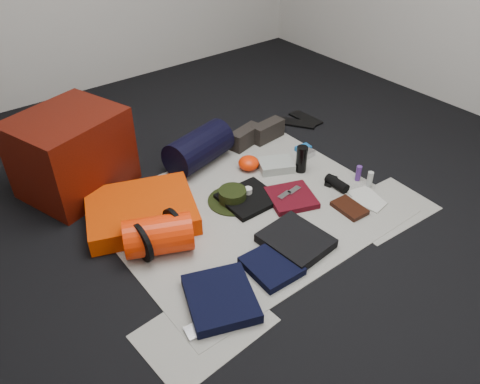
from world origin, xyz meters
TOP-DOWN VIEW (x-y plane):
  - floor at (0.00, 0.00)m, footprint 4.50×4.50m
  - newspaper_mat at (0.00, 0.00)m, footprint 1.60×1.30m
  - newspaper_sheet_front_left at (-0.70, -0.55)m, footprint 0.61×0.44m
  - newspaper_sheet_front_right at (0.65, -0.50)m, footprint 0.60×0.43m
  - red_cabinet at (-0.71, 0.85)m, footprint 0.73×0.67m
  - sleeping_pad at (-0.55, 0.32)m, footprint 0.74×0.68m
  - stuff_sack at (-0.60, 0.02)m, footprint 0.41×0.34m
  - sack_strap_left at (-0.70, 0.02)m, footprint 0.02×0.22m
  - sack_strap_right at (-0.50, 0.02)m, footprint 0.02×0.22m
  - navy_duffel at (0.05, 0.60)m, footprint 0.51×0.35m
  - boonie_brim at (-0.03, 0.12)m, footprint 0.39×0.39m
  - boonie_crown at (-0.03, 0.12)m, footprint 0.17×0.17m
  - hiking_boot_left at (0.45, 0.60)m, footprint 0.28×0.16m
  - hiking_boot_right at (0.64, 0.57)m, footprint 0.27×0.13m
  - flip_flop_left at (0.98, 0.61)m, footprint 0.26×0.31m
  - flip_flop_right at (1.09, 0.62)m, footprint 0.11×0.28m
  - trousers_navy_a at (-0.56, -0.48)m, footprint 0.42×0.44m
  - trousers_navy_b at (-0.22, -0.46)m, footprint 0.25×0.28m
  - trousers_charcoal at (0.01, -0.40)m, footprint 0.33×0.37m
  - black_tshirt at (0.05, 0.07)m, footprint 0.32×0.30m
  - red_shirt at (0.26, -0.09)m, footprint 0.34×0.34m
  - orange_stuff_sack at (0.27, 0.34)m, footprint 0.18×0.18m
  - first_aid_pouch at (0.42, 0.23)m, footprint 0.28×0.25m
  - water_bottle at (0.53, 0.11)m, footprint 0.08×0.08m
  - speaker at (0.58, -0.17)m, footprint 0.06×0.16m
  - compact_camera at (0.69, 0.21)m, footprint 0.11×0.07m
  - cyan_case at (0.73, 0.28)m, footprint 0.11×0.08m
  - toiletry_purple at (0.75, -0.20)m, footprint 0.04×0.04m
  - toiletry_clear at (0.75, -0.29)m, footprint 0.04×0.04m
  - paperback_book at (0.47, -0.38)m, footprint 0.14×0.21m
  - map_booklet at (0.62, -0.40)m, footprint 0.16×0.21m
  - map_printout at (0.64, -0.36)m, footprint 0.20×0.23m
  - sunglasses at (0.59, -0.12)m, footprint 0.12×0.07m
  - key_cluster at (-0.75, -0.54)m, footprint 0.09×0.09m
  - tape_roll at (0.07, 0.10)m, footprint 0.05×0.05m
  - energy_bar_a at (0.22, -0.07)m, footprint 0.10×0.05m
  - energy_bar_b at (0.30, -0.07)m, footprint 0.10×0.05m

SIDE VIEW (x-z plane):
  - floor at x=0.00m, z-range -0.02..0.00m
  - newspaper_sheet_front_left at x=-0.70m, z-range 0.00..0.00m
  - newspaper_sheet_front_right at x=0.65m, z-range 0.00..0.00m
  - newspaper_mat at x=0.00m, z-range 0.00..0.01m
  - flip_flop_right at x=1.09m, z-range 0.00..0.02m
  - flip_flop_left at x=0.98m, z-range 0.00..0.02m
  - map_printout at x=0.64m, z-range 0.01..0.01m
  - boonie_brim at x=-0.03m, z-range 0.01..0.01m
  - map_booklet at x=0.62m, z-range 0.01..0.02m
  - key_cluster at x=-0.75m, z-range 0.01..0.02m
  - sunglasses at x=0.59m, z-range 0.01..0.03m
  - paperback_book at x=0.47m, z-range 0.01..0.03m
  - black_tshirt at x=0.05m, z-range 0.01..0.04m
  - cyan_case at x=0.73m, z-range 0.01..0.04m
  - red_shirt at x=0.26m, z-range 0.01..0.04m
  - compact_camera at x=0.69m, z-range 0.01..0.05m
  - trousers_navy_b at x=-0.22m, z-range 0.01..0.05m
  - trousers_charcoal at x=0.01m, z-range 0.01..0.06m
  - trousers_navy_a at x=-0.56m, z-range 0.01..0.06m
  - first_aid_pouch at x=0.42m, z-range 0.01..0.06m
  - speaker at x=0.58m, z-range 0.01..0.07m
  - energy_bar_a at x=0.22m, z-range 0.04..0.06m
  - energy_bar_b at x=0.30m, z-range 0.04..0.06m
  - orange_stuff_sack at x=0.27m, z-range 0.01..0.10m
  - boonie_crown at x=-0.03m, z-range 0.01..0.09m
  - tape_roll at x=0.07m, z-range 0.04..0.07m
  - toiletry_purple at x=0.75m, z-range 0.01..0.11m
  - toiletry_clear at x=0.75m, z-range 0.01..0.11m
  - sleeping_pad at x=-0.55m, z-range 0.01..0.12m
  - hiking_boot_left at x=0.45m, z-range 0.01..0.14m
  - hiking_boot_right at x=0.64m, z-range 0.01..0.14m
  - water_bottle at x=0.53m, z-range 0.01..0.19m
  - stuff_sack at x=-0.60m, z-range 0.01..0.21m
  - sack_strap_left at x=-0.70m, z-range 0.01..0.22m
  - sack_strap_right at x=-0.50m, z-range 0.01..0.22m
  - navy_duffel at x=0.05m, z-range 0.01..0.25m
  - red_cabinet at x=-0.71m, z-range 0.00..0.50m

